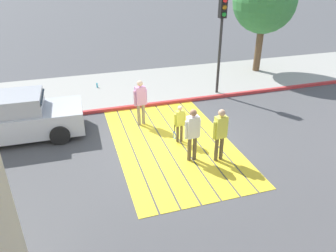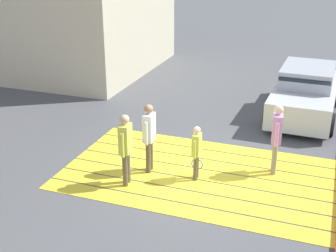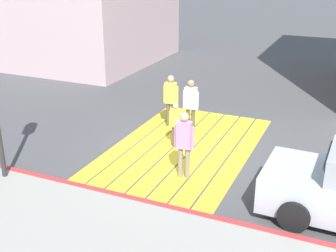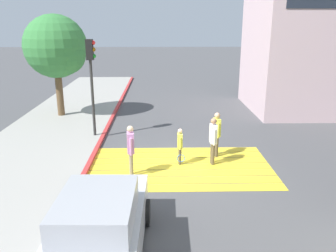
% 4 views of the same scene
% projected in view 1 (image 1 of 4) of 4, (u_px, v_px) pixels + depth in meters
% --- Properties ---
extents(ground_plane, '(120.00, 120.00, 0.00)m').
position_uv_depth(ground_plane, '(173.00, 143.00, 10.84)').
color(ground_plane, '#4C4C4F').
extents(crosswalk_stripes, '(6.40, 3.80, 0.01)m').
position_uv_depth(crosswalk_stripes, '(173.00, 143.00, 10.83)').
color(crosswalk_stripes, yellow).
rests_on(crosswalk_stripes, ground).
extents(sidewalk_west, '(4.80, 40.00, 0.12)m').
position_uv_depth(sidewalk_west, '(137.00, 87.00, 15.56)').
color(sidewalk_west, '#9E9B93').
rests_on(sidewalk_west, ground).
extents(curb_painted, '(0.16, 40.00, 0.13)m').
position_uv_depth(curb_painted, '(149.00, 105.00, 13.57)').
color(curb_painted, '#BC3333').
rests_on(curb_painted, ground).
extents(car_parked_near_curb, '(2.07, 4.34, 1.57)m').
position_uv_depth(car_parked_near_curb, '(17.00, 118.00, 10.89)').
color(car_parked_near_curb, silver).
rests_on(car_parked_near_curb, ground).
extents(traffic_light_corner, '(0.39, 0.28, 4.24)m').
position_uv_depth(traffic_light_corner, '(222.00, 27.00, 13.37)').
color(traffic_light_corner, '#2D2D2D').
rests_on(traffic_light_corner, ground).
extents(street_tree, '(3.20, 3.20, 5.32)m').
position_uv_depth(street_tree, '(265.00, 3.00, 15.99)').
color(street_tree, brown).
rests_on(street_tree, ground).
extents(water_bottle, '(0.07, 0.07, 0.22)m').
position_uv_depth(water_bottle, '(97.00, 85.00, 15.23)').
color(water_bottle, '#33A5BF').
rests_on(water_bottle, sidewalk_west).
extents(pedestrian_adult_lead, '(0.27, 0.50, 1.73)m').
position_uv_depth(pedestrian_adult_lead, '(140.00, 100.00, 11.61)').
color(pedestrian_adult_lead, gray).
rests_on(pedestrian_adult_lead, ground).
extents(pedestrian_adult_trailing, '(0.25, 0.50, 1.71)m').
position_uv_depth(pedestrian_adult_trailing, '(220.00, 132.00, 9.45)').
color(pedestrian_adult_trailing, brown).
rests_on(pedestrian_adult_trailing, ground).
extents(pedestrian_adult_side, '(0.24, 0.50, 1.71)m').
position_uv_depth(pedestrian_adult_side, '(193.00, 131.00, 9.46)').
color(pedestrian_adult_side, brown).
rests_on(pedestrian_adult_side, ground).
extents(pedestrian_child_with_racket, '(0.28, 0.40, 1.33)m').
position_uv_depth(pedestrian_child_with_racket, '(179.00, 122.00, 10.56)').
color(pedestrian_child_with_racket, brown).
rests_on(pedestrian_child_with_racket, ground).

